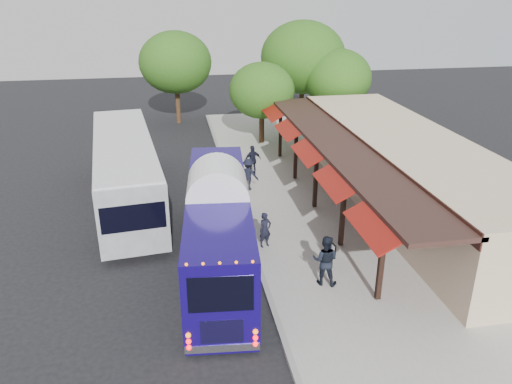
{
  "coord_description": "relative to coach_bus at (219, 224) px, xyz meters",
  "views": [
    {
      "loc": [
        -3.02,
        -17.87,
        10.53
      ],
      "look_at": [
        0.57,
        2.63,
        1.8
      ],
      "focal_mm": 35.0,
      "sensor_mm": 36.0,
      "label": 1
    }
  ],
  "objects": [
    {
      "name": "sign_board",
      "position": [
        4.32,
        -1.13,
        -1.01
      ],
      "size": [
        0.13,
        0.48,
        1.06
      ],
      "rotation": [
        0.0,
        0.0,
        0.17
      ],
      "color": "black",
      "rests_on": "sidewalk"
    },
    {
      "name": "tree_far",
      "position": [
        -0.91,
        22.83,
        2.94
      ],
      "size": [
        5.66,
        5.66,
        7.24
      ],
      "color": "#382314",
      "rests_on": "ground"
    },
    {
      "name": "coach_bus",
      "position": [
        0.0,
        0.0,
        0.0
      ],
      "size": [
        3.29,
        11.12,
        3.51
      ],
      "rotation": [
        0.0,
        0.0,
        -0.09
      ],
      "color": "#14085D",
      "rests_on": "ground"
    },
    {
      "name": "ground",
      "position": [
        1.45,
        0.45,
        -1.88
      ],
      "size": [
        90.0,
        90.0,
        0.0
      ],
      "primitive_type": "plane",
      "color": "black",
      "rests_on": "ground"
    },
    {
      "name": "ped_b",
      "position": [
        3.68,
        -2.18,
        -0.75
      ],
      "size": [
        1.17,
        1.07,
        1.96
      ],
      "primitive_type": "imported",
      "rotation": [
        0.0,
        0.0,
        2.72
      ],
      "color": "black",
      "rests_on": "sidewalk"
    },
    {
      "name": "tree_mid",
      "position": [
        8.5,
        19.65,
        3.53
      ],
      "size": [
        6.34,
        6.34,
        8.11
      ],
      "color": "#382314",
      "rests_on": "ground"
    },
    {
      "name": "ped_c",
      "position": [
        2.98,
        9.64,
        -0.85
      ],
      "size": [
        1.11,
        0.66,
        1.77
      ],
      "primitive_type": "imported",
      "rotation": [
        0.0,
        0.0,
        3.38
      ],
      "color": "black",
      "rests_on": "sidewalk"
    },
    {
      "name": "tree_left",
      "position": [
        4.67,
        15.88,
        1.92
      ],
      "size": [
        4.46,
        4.46,
        5.71
      ],
      "color": "#382314",
      "rests_on": "ground"
    },
    {
      "name": "curb",
      "position": [
        1.5,
        4.45,
        -1.81
      ],
      "size": [
        0.2,
        40.0,
        0.16
      ],
      "primitive_type": "cube",
      "color": "gray",
      "rests_on": "ground"
    },
    {
      "name": "sidewalk",
      "position": [
        6.45,
        4.45,
        -1.81
      ],
      "size": [
        10.0,
        40.0,
        0.15
      ],
      "primitive_type": "cube",
      "color": "#9E9B93",
      "rests_on": "ground"
    },
    {
      "name": "city_bus",
      "position": [
        -3.98,
        6.97,
        0.02
      ],
      "size": [
        4.22,
        13.07,
        3.45
      ],
      "rotation": [
        0.0,
        0.0,
        0.11
      ],
      "color": "gray",
      "rests_on": "ground"
    },
    {
      "name": "ped_a",
      "position": [
        2.05,
        1.0,
        -0.96
      ],
      "size": [
        0.66,
        0.54,
        1.54
      ],
      "primitive_type": "imported",
      "rotation": [
        0.0,
        0.0,
        0.36
      ],
      "color": "black",
      "rests_on": "sidewalk"
    },
    {
      "name": "station_shelter",
      "position": [
        9.83,
        4.45,
        -0.04
      ],
      "size": [
        8.15,
        20.0,
        3.6
      ],
      "color": "#C8AD8B",
      "rests_on": "ground"
    },
    {
      "name": "tree_right",
      "position": [
        10.49,
        17.37,
        2.32
      ],
      "size": [
        4.92,
        4.92,
        6.3
      ],
      "color": "#382314",
      "rests_on": "ground"
    },
    {
      "name": "ped_d",
      "position": [
        2.36,
        7.39,
        -0.86
      ],
      "size": [
        1.3,
        1.1,
        1.75
      ],
      "primitive_type": "imported",
      "rotation": [
        0.0,
        0.0,
        2.66
      ],
      "color": "black",
      "rests_on": "sidewalk"
    }
  ]
}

